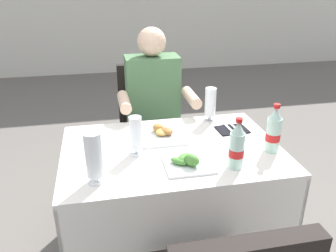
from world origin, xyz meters
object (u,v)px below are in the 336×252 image
Objects in this scene: plate_near_camera at (187,162)px; cola_bottle_secondary at (273,131)px; beer_glass_middle at (210,104)px; seated_diner_far at (154,110)px; plate_far_diner at (162,134)px; chair_far_diner_seat at (150,124)px; beer_glass_left at (136,134)px; beer_glass_right at (94,158)px; cola_bottle_primary at (237,147)px; main_dining_table at (172,178)px; napkin_cutlery_set at (232,129)px.

plate_near_camera is 0.46m from cola_bottle_secondary.
cola_bottle_secondary reaches higher than beer_glass_middle.
seated_diner_far is 4.99× the size of cola_bottle_secondary.
chair_far_diner_seat is at bearing 87.88° from plate_far_diner.
beer_glass_left is 0.85× the size of beer_glass_right.
cola_bottle_primary reaches higher than beer_glass_right.
main_dining_table is 5.59× the size of beer_glass_left.
seated_diner_far reaches higher than napkin_cutlery_set.
napkin_cutlery_set is (0.57, 0.17, -0.10)m from beer_glass_left.
napkin_cutlery_set is (0.14, 0.39, -0.10)m from cola_bottle_primary.
seated_diner_far is 0.74m from beer_glass_left.
beer_glass_left is (-0.22, 0.16, 0.09)m from plate_near_camera.
seated_diner_far is 0.64m from napkin_cutlery_set.
cola_bottle_primary reaches higher than main_dining_table.
chair_far_diner_seat is at bearing 69.29° from beer_glass_right.
seated_diner_far is at bearing 73.59° from beer_glass_left.
chair_far_diner_seat is 3.94× the size of cola_bottle_primary.
plate_far_diner is 0.96× the size of cola_bottle_primary.
beer_glass_right is at bearing -133.03° from plate_far_diner.
beer_glass_left is at bearing 153.37° from cola_bottle_primary.
cola_bottle_secondary is at bearing 7.42° from beer_glass_right.
cola_bottle_secondary reaches higher than plate_far_diner.
plate_far_diner is 1.00× the size of beer_glass_right.
napkin_cutlery_set is (0.35, 0.33, -0.01)m from plate_near_camera.
cola_bottle_secondary is (0.87, 0.11, -0.01)m from beer_glass_right.
cola_bottle_primary is 0.26m from cola_bottle_secondary.
seated_diner_far reaches higher than cola_bottle_secondary.
plate_near_camera is 1.09× the size of beer_glass_middle.
seated_diner_far is 0.93m from cola_bottle_secondary.
main_dining_table is 4.74× the size of beer_glass_right.
main_dining_table is at bearing -159.39° from napkin_cutlery_set.
beer_glass_left reaches higher than plate_near_camera.
beer_glass_left is 0.29m from beer_glass_right.
plate_far_diner is (-0.04, -0.52, 0.06)m from seated_diner_far.
seated_diner_far is 5.35× the size of plate_far_diner.
beer_glass_middle is (0.28, -0.36, 0.15)m from seated_diner_far.
main_dining_table is 5.41× the size of beer_glass_middle.
main_dining_table is 4.52× the size of cola_bottle_primary.
seated_diner_far is (0.02, 0.66, 0.14)m from main_dining_table.
plate_near_camera is at bearing -88.92° from seated_diner_far.
beer_glass_left is at bearing -163.21° from napkin_cutlery_set.
cola_bottle_primary is (0.63, -0.00, -0.01)m from beer_glass_right.
napkin_cutlery_set is at bearing 16.79° from beer_glass_left.
beer_glass_left is at bearing -145.47° from beer_glass_middle.
cola_bottle_primary is (0.21, -0.06, 0.09)m from plate_near_camera.
cola_bottle_primary is at bearing -95.51° from beer_glass_middle.
seated_diner_far is at bearing 125.16° from napkin_cutlery_set.
plate_far_diner is 0.41m from napkin_cutlery_set.
beer_glass_middle is at bearing 84.49° from cola_bottle_primary.
beer_glass_right is at bearing -147.54° from main_dining_table.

